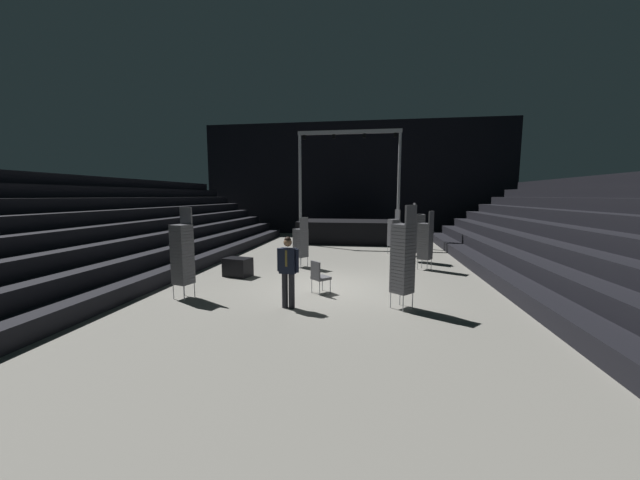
{
  "coord_description": "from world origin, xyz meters",
  "views": [
    {
      "loc": [
        1.3,
        -10.42,
        2.77
      ],
      "look_at": [
        -0.28,
        0.29,
        1.4
      ],
      "focal_mm": 19.57,
      "sensor_mm": 36.0,
      "label": 1
    }
  ],
  "objects_px": {
    "chair_stack_mid_right": "(425,241)",
    "chair_stack_rear_left": "(418,233)",
    "man_with_tie": "(288,268)",
    "loose_chair_near_man": "(319,275)",
    "chair_stack_mid_left": "(394,232)",
    "chair_stack_front_right": "(403,258)",
    "chair_stack_front_left": "(182,253)",
    "equipment_road_case": "(238,267)",
    "chair_stack_mid_centre": "(301,242)",
    "stage_riser": "(350,230)"
  },
  "relations": [
    {
      "from": "chair_stack_front_left",
      "to": "chair_stack_mid_right",
      "type": "relative_size",
      "value": 1.11
    },
    {
      "from": "chair_stack_rear_left",
      "to": "loose_chair_near_man",
      "type": "relative_size",
      "value": 2.62
    },
    {
      "from": "chair_stack_front_left",
      "to": "chair_stack_mid_left",
      "type": "bearing_deg",
      "value": -110.52
    },
    {
      "from": "chair_stack_mid_left",
      "to": "chair_stack_mid_right",
      "type": "bearing_deg",
      "value": 168.47
    },
    {
      "from": "chair_stack_rear_left",
      "to": "loose_chair_near_man",
      "type": "bearing_deg",
      "value": -34.19
    },
    {
      "from": "chair_stack_mid_centre",
      "to": "loose_chair_near_man",
      "type": "distance_m",
      "value": 3.81
    },
    {
      "from": "stage_riser",
      "to": "equipment_road_case",
      "type": "xyz_separation_m",
      "value": [
        -3.26,
        -9.7,
        -0.41
      ]
    },
    {
      "from": "loose_chair_near_man",
      "to": "stage_riser",
      "type": "bearing_deg",
      "value": 134.32
    },
    {
      "from": "chair_stack_front_right",
      "to": "chair_stack_rear_left",
      "type": "height_order",
      "value": "chair_stack_front_right"
    },
    {
      "from": "man_with_tie",
      "to": "chair_stack_rear_left",
      "type": "bearing_deg",
      "value": -112.2
    },
    {
      "from": "chair_stack_front_right",
      "to": "chair_stack_rear_left",
      "type": "xyz_separation_m",
      "value": [
        1.18,
        6.39,
        -0.04
      ]
    },
    {
      "from": "chair_stack_mid_left",
      "to": "equipment_road_case",
      "type": "relative_size",
      "value": 2.37
    },
    {
      "from": "equipment_road_case",
      "to": "loose_chair_near_man",
      "type": "relative_size",
      "value": 0.95
    },
    {
      "from": "chair_stack_front_left",
      "to": "chair_stack_rear_left",
      "type": "relative_size",
      "value": 1.0
    },
    {
      "from": "chair_stack_mid_right",
      "to": "loose_chair_near_man",
      "type": "distance_m",
      "value": 5.18
    },
    {
      "from": "chair_stack_front_right",
      "to": "chair_stack_mid_centre",
      "type": "height_order",
      "value": "chair_stack_front_right"
    },
    {
      "from": "chair_stack_front_left",
      "to": "chair_stack_front_right",
      "type": "xyz_separation_m",
      "value": [
        5.8,
        -0.03,
        0.04
      ]
    },
    {
      "from": "chair_stack_mid_right",
      "to": "chair_stack_rear_left",
      "type": "height_order",
      "value": "chair_stack_rear_left"
    },
    {
      "from": "stage_riser",
      "to": "chair_stack_rear_left",
      "type": "relative_size",
      "value": 2.56
    },
    {
      "from": "chair_stack_mid_right",
      "to": "chair_stack_rear_left",
      "type": "relative_size",
      "value": 0.9
    },
    {
      "from": "chair_stack_mid_right",
      "to": "chair_stack_mid_centre",
      "type": "height_order",
      "value": "chair_stack_mid_right"
    },
    {
      "from": "equipment_road_case",
      "to": "chair_stack_front_right",
      "type": "bearing_deg",
      "value": -27.12
    },
    {
      "from": "stage_riser",
      "to": "chair_stack_front_right",
      "type": "relative_size",
      "value": 2.47
    },
    {
      "from": "chair_stack_mid_centre",
      "to": "chair_stack_mid_left",
      "type": "bearing_deg",
      "value": -10.08
    },
    {
      "from": "equipment_road_case",
      "to": "loose_chair_near_man",
      "type": "xyz_separation_m",
      "value": [
        3.11,
        -1.71,
        0.21
      ]
    },
    {
      "from": "chair_stack_front_left",
      "to": "chair_stack_mid_left",
      "type": "xyz_separation_m",
      "value": [
        6.09,
        8.19,
        -0.17
      ]
    },
    {
      "from": "chair_stack_front_right",
      "to": "chair_stack_mid_centre",
      "type": "relative_size",
      "value": 1.3
    },
    {
      "from": "man_with_tie",
      "to": "equipment_road_case",
      "type": "distance_m",
      "value": 4.07
    },
    {
      "from": "chair_stack_mid_centre",
      "to": "loose_chair_near_man",
      "type": "bearing_deg",
      "value": -124.58
    },
    {
      "from": "man_with_tie",
      "to": "equipment_road_case",
      "type": "relative_size",
      "value": 1.99
    },
    {
      "from": "chair_stack_front_right",
      "to": "chair_stack_mid_left",
      "type": "distance_m",
      "value": 8.23
    },
    {
      "from": "chair_stack_front_right",
      "to": "loose_chair_near_man",
      "type": "height_order",
      "value": "chair_stack_front_right"
    },
    {
      "from": "stage_riser",
      "to": "chair_stack_mid_centre",
      "type": "xyz_separation_m",
      "value": [
        -1.41,
        -7.84,
        0.26
      ]
    },
    {
      "from": "chair_stack_mid_centre",
      "to": "equipment_road_case",
      "type": "distance_m",
      "value": 2.71
    },
    {
      "from": "chair_stack_mid_centre",
      "to": "chair_stack_rear_left",
      "type": "height_order",
      "value": "chair_stack_rear_left"
    },
    {
      "from": "chair_stack_mid_left",
      "to": "loose_chair_near_man",
      "type": "distance_m",
      "value": 7.65
    },
    {
      "from": "stage_riser",
      "to": "chair_stack_front_right",
      "type": "xyz_separation_m",
      "value": [
        2.08,
        -12.43,
        0.55
      ]
    },
    {
      "from": "equipment_road_case",
      "to": "chair_stack_rear_left",
      "type": "bearing_deg",
      "value": 29.32
    },
    {
      "from": "loose_chair_near_man",
      "to": "chair_stack_mid_centre",
      "type": "bearing_deg",
      "value": 154.46
    },
    {
      "from": "stage_riser",
      "to": "equipment_road_case",
      "type": "distance_m",
      "value": 10.24
    },
    {
      "from": "man_with_tie",
      "to": "loose_chair_near_man",
      "type": "bearing_deg",
      "value": -103.74
    },
    {
      "from": "man_with_tie",
      "to": "chair_stack_front_right",
      "type": "bearing_deg",
      "value": -164.17
    },
    {
      "from": "stage_riser",
      "to": "chair_stack_front_left",
      "type": "distance_m",
      "value": 12.95
    },
    {
      "from": "chair_stack_front_left",
      "to": "chair_stack_mid_right",
      "type": "height_order",
      "value": "chair_stack_front_left"
    },
    {
      "from": "chair_stack_mid_right",
      "to": "chair_stack_rear_left",
      "type": "bearing_deg",
      "value": 33.54
    },
    {
      "from": "man_with_tie",
      "to": "chair_stack_mid_left",
      "type": "relative_size",
      "value": 0.84
    },
    {
      "from": "chair_stack_mid_right",
      "to": "loose_chair_near_man",
      "type": "relative_size",
      "value": 2.35
    },
    {
      "from": "chair_stack_front_left",
      "to": "equipment_road_case",
      "type": "xyz_separation_m",
      "value": [
        0.47,
        2.7,
        -0.91
      ]
    },
    {
      "from": "chair_stack_mid_left",
      "to": "chair_stack_front_right",
      "type": "bearing_deg",
      "value": 150.78
    },
    {
      "from": "chair_stack_rear_left",
      "to": "equipment_road_case",
      "type": "xyz_separation_m",
      "value": [
        -6.51,
        -3.66,
        -0.91
      ]
    }
  ]
}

